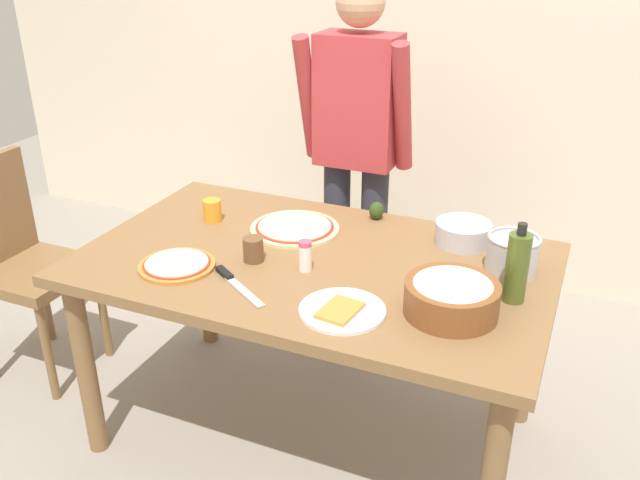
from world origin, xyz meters
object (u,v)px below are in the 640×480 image
(plate_with_slice, at_px, (342,310))
(chair_wooden_left, at_px, (20,255))
(person_cook, at_px, (357,144))
(olive_oil_bottle, at_px, (517,267))
(mixing_bowl_steel, at_px, (463,233))
(steel_pot, at_px, (512,254))
(salt_shaker, at_px, (305,256))
(cup_orange, at_px, (212,210))
(dining_table, at_px, (314,282))
(popcorn_bowl, at_px, (452,295))
(chef_knife, at_px, (234,281))
(cup_small_brown, at_px, (253,249))
(avocado, at_px, (376,211))
(pizza_raw_on_board, at_px, (295,228))
(pizza_cooked_on_tray, at_px, (177,265))

(plate_with_slice, bearing_deg, chair_wooden_left, 171.72)
(person_cook, xyz_separation_m, olive_oil_bottle, (0.80, -0.77, -0.07))
(plate_with_slice, height_order, mixing_bowl_steel, mixing_bowl_steel)
(steel_pot, height_order, salt_shaker, steel_pot)
(plate_with_slice, distance_m, cup_orange, 0.83)
(plate_with_slice, bearing_deg, mixing_bowl_steel, 70.20)
(dining_table, relative_size, popcorn_bowl, 5.71)
(chair_wooden_left, height_order, chef_knife, chair_wooden_left)
(cup_orange, distance_m, cup_small_brown, 0.39)
(popcorn_bowl, height_order, cup_small_brown, popcorn_bowl)
(mixing_bowl_steel, bearing_deg, olive_oil_bottle, -55.62)
(chair_wooden_left, distance_m, cup_small_brown, 1.17)
(olive_oil_bottle, height_order, avocado, olive_oil_bottle)
(dining_table, relative_size, plate_with_slice, 6.15)
(steel_pot, distance_m, avocado, 0.60)
(popcorn_bowl, bearing_deg, olive_oil_bottle, 44.38)
(person_cook, relative_size, salt_shaker, 15.28)
(pizza_raw_on_board, relative_size, plate_with_slice, 1.29)
(steel_pot, xyz_separation_m, cup_small_brown, (-0.82, -0.27, -0.02))
(person_cook, relative_size, olive_oil_bottle, 6.33)
(dining_table, bearing_deg, mixing_bowl_steel, 36.51)
(olive_oil_bottle, height_order, salt_shaker, olive_oil_bottle)
(chair_wooden_left, bearing_deg, salt_shaker, -0.88)
(avocado, bearing_deg, pizza_cooked_on_tray, -126.52)
(popcorn_bowl, relative_size, cup_orange, 3.29)
(mixing_bowl_steel, distance_m, steel_pot, 0.25)
(pizza_raw_on_board, distance_m, avocado, 0.33)
(chair_wooden_left, height_order, mixing_bowl_steel, chair_wooden_left)
(mixing_bowl_steel, relative_size, cup_small_brown, 2.35)
(salt_shaker, bearing_deg, pizza_raw_on_board, 121.52)
(chef_knife, bearing_deg, popcorn_bowl, 7.91)
(popcorn_bowl, bearing_deg, pizza_raw_on_board, 152.34)
(chair_wooden_left, height_order, pizza_raw_on_board, chair_wooden_left)
(person_cook, height_order, mixing_bowl_steel, person_cook)
(pizza_cooked_on_tray, bearing_deg, chair_wooden_left, 169.43)
(mixing_bowl_steel, relative_size, cup_orange, 2.35)
(dining_table, bearing_deg, avocado, 78.57)
(chef_knife, relative_size, avocado, 3.67)
(person_cook, bearing_deg, pizza_raw_on_board, -93.19)
(pizza_cooked_on_tray, relative_size, mixing_bowl_steel, 1.28)
(mixing_bowl_steel, xyz_separation_m, avocado, (-0.36, 0.09, -0.01))
(pizza_raw_on_board, xyz_separation_m, salt_shaker, (0.17, -0.28, 0.04))
(avocado, bearing_deg, cup_small_brown, -117.99)
(popcorn_bowl, distance_m, steel_pot, 0.36)
(pizza_raw_on_board, distance_m, olive_oil_bottle, 0.86)
(person_cook, xyz_separation_m, cup_small_brown, (-0.05, -0.85, -0.14))
(dining_table, bearing_deg, steel_pot, 15.16)
(pizza_cooked_on_tray, xyz_separation_m, chef_knife, (0.23, -0.02, -0.00))
(chair_wooden_left, xyz_separation_m, popcorn_bowl, (1.83, -0.10, 0.28))
(chair_wooden_left, relative_size, pizza_raw_on_board, 2.84)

